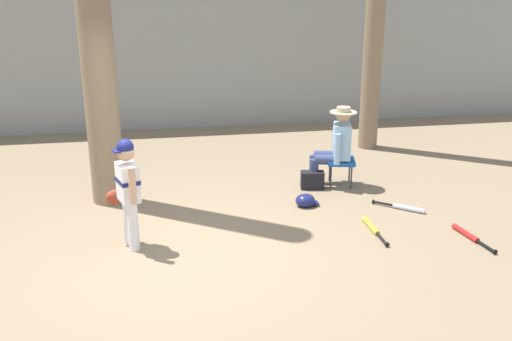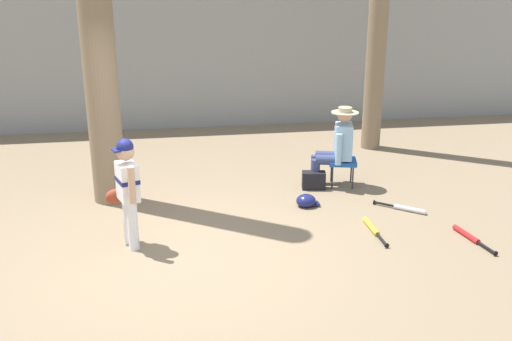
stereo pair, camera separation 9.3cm
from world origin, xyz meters
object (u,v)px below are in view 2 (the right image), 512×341
at_px(young_ballplayer, 127,186).
at_px(bat_yellow_trainer, 373,228).
at_px(batting_helmet_navy, 306,201).
at_px(bat_aluminum_silver, 405,208).
at_px(seated_spectator, 337,144).
at_px(folding_stool, 342,162).
at_px(bat_red_barrel, 469,236).
at_px(handbag_beside_stool, 314,180).

relative_size(young_ballplayer, bat_yellow_trainer, 1.65).
bearing_deg(bat_yellow_trainer, batting_helmet_navy, 124.13).
xyz_separation_m(young_ballplayer, bat_aluminum_silver, (3.61, 0.49, -0.71)).
bearing_deg(seated_spectator, bat_aluminum_silver, -59.68).
relative_size(folding_stool, bat_aluminum_silver, 0.82).
distance_m(bat_yellow_trainer, bat_red_barrel, 1.14).
xyz_separation_m(handbag_beside_stool, bat_aluminum_silver, (1.01, -1.03, -0.10)).
distance_m(young_ballplayer, bat_red_barrel, 4.10).
bearing_deg(young_ballplayer, bat_red_barrel, -6.68).
bearing_deg(handbag_beside_stool, young_ballplayer, -149.78).
height_order(seated_spectator, handbag_beside_stool, seated_spectator).
relative_size(folding_stool, bat_yellow_trainer, 0.61).
relative_size(young_ballplayer, folding_stool, 2.71).
distance_m(bat_red_barrel, batting_helmet_navy, 2.15).
relative_size(seated_spectator, bat_yellow_trainer, 1.52).
distance_m(handbag_beside_stool, bat_yellow_trainer, 1.62).
bearing_deg(seated_spectator, young_ballplayer, -151.52).
height_order(seated_spectator, bat_yellow_trainer, seated_spectator).
distance_m(young_ballplayer, bat_yellow_trainer, 3.03).
relative_size(handbag_beside_stool, batting_helmet_navy, 1.06).
bearing_deg(bat_red_barrel, folding_stool, 115.19).
bearing_deg(seated_spectator, bat_red_barrel, -62.92).
relative_size(young_ballplayer, seated_spectator, 1.09).
distance_m(young_ballplayer, batting_helmet_navy, 2.56).
bearing_deg(young_ballplayer, bat_yellow_trainer, -1.27).
bearing_deg(batting_helmet_navy, handbag_beside_stool, 67.33).
bearing_deg(batting_helmet_navy, young_ballplayer, -159.82).
xyz_separation_m(folding_stool, bat_aluminum_silver, (0.56, -1.09, -0.33)).
height_order(bat_red_barrel, batting_helmet_navy, batting_helmet_navy).
height_order(folding_stool, seated_spectator, seated_spectator).
height_order(handbag_beside_stool, bat_aluminum_silver, handbag_beside_stool).
relative_size(bat_aluminum_silver, batting_helmet_navy, 1.84).
bearing_deg(folding_stool, bat_yellow_trainer, -93.61).
bearing_deg(bat_aluminum_silver, folding_stool, 117.00).
xyz_separation_m(bat_yellow_trainer, bat_red_barrel, (1.07, -0.40, 0.00)).
height_order(folding_stool, bat_yellow_trainer, folding_stool).
relative_size(young_ballplayer, bat_red_barrel, 1.69).
bearing_deg(bat_aluminum_silver, batting_helmet_navy, 163.99).
bearing_deg(seated_spectator, bat_yellow_trainer, -90.27).
height_order(young_ballplayer, bat_aluminum_silver, young_ballplayer).
height_order(handbag_beside_stool, bat_yellow_trainer, handbag_beside_stool).
xyz_separation_m(bat_red_barrel, batting_helmet_navy, (-1.69, 1.32, 0.05)).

